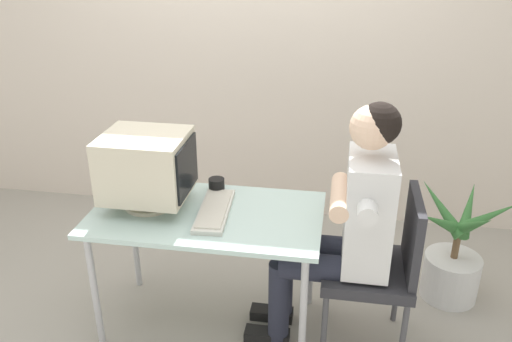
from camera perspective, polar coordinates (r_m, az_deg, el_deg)
name	(u,v)px	position (r m, az deg, el deg)	size (l,w,h in m)	color
ground_plane	(211,322)	(3.09, -4.87, -16.03)	(12.00, 12.00, 0.00)	#9E998E
wall_back	(297,14)	(3.71, 4.47, 16.68)	(8.00, 0.10, 3.00)	beige
desk	(207,224)	(2.71, -5.35, -5.71)	(1.18, 0.65, 0.71)	#B7B7BC
crt_monitor	(147,166)	(2.69, -11.79, 0.52)	(0.43, 0.37, 0.39)	beige
keyboard	(215,210)	(2.67, -4.53, -4.26)	(0.18, 0.46, 0.03)	silver
office_chair	(381,262)	(2.72, 13.41, -9.62)	(0.44, 0.44, 0.88)	#4C4C51
person_seated	(346,220)	(2.60, 9.76, -5.28)	(0.70, 0.57, 1.33)	silver
potted_plant	(454,259)	(3.32, 20.70, -8.95)	(0.59, 0.59, 0.72)	silver
desk_mug	(217,186)	(2.86, -4.25, -1.58)	(0.09, 0.10, 0.08)	black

